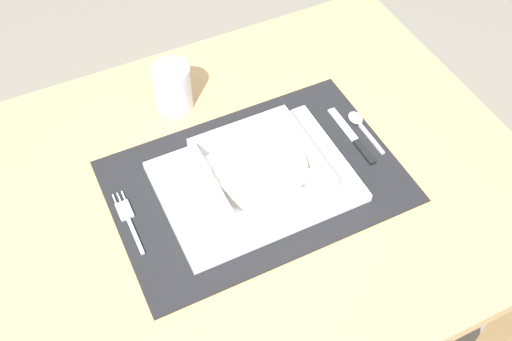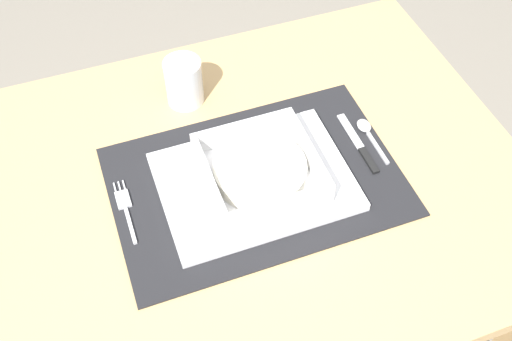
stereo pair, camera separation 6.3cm
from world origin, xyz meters
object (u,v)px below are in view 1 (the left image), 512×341
drinking_glass (173,89)px  dining_table (249,216)px  fork (127,217)px  butter_knife (354,139)px  porridge_bowl (260,171)px  spoon (359,122)px

drinking_glass → dining_table: bearing=-78.5°
fork → dining_table: bearing=-0.9°
dining_table → fork: (-0.21, 0.01, 0.11)m
dining_table → drinking_glass: bearing=101.5°
fork → butter_knife: 0.41m
dining_table → porridge_bowl: 0.14m
fork → spoon: bearing=4.9°
porridge_bowl → fork: size_ratio=1.41×
dining_table → drinking_glass: drinking_glass is taller
spoon → drinking_glass: (-0.28, 0.19, 0.03)m
spoon → butter_knife: spoon is taller
dining_table → spoon: size_ratio=8.81×
fork → spoon: size_ratio=1.19×
dining_table → fork: size_ratio=7.43×
dining_table → fork: fork is taller
fork → butter_knife: bearing=0.8°
dining_table → porridge_bowl: (0.01, -0.02, 0.14)m
fork → porridge_bowl: bearing=-5.2°
dining_table → spoon: (0.24, 0.03, 0.11)m
porridge_bowl → fork: porridge_bowl is taller
fork → drinking_glass: size_ratio=1.43×
dining_table → spoon: 0.26m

